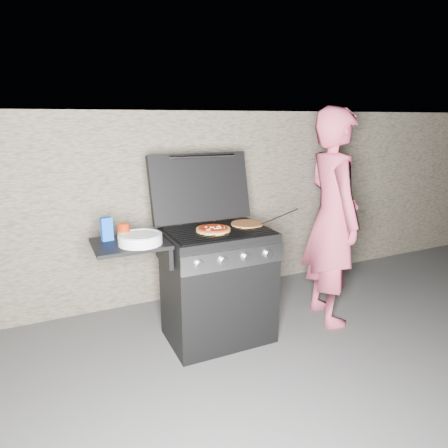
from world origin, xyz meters
name	(u,v)px	position (x,y,z in m)	size (l,w,h in m)	color
ground	(218,336)	(0.00, 0.00, 0.00)	(50.00, 50.00, 0.00)	#4B4B4A
stone_wall	(175,205)	(0.00, 1.05, 0.90)	(8.00, 0.35, 1.80)	gray
gas_grill	(188,291)	(-0.25, 0.00, 0.46)	(1.34, 0.79, 0.91)	black
pizza_topped	(213,229)	(-0.05, -0.01, 0.93)	(0.26, 0.26, 0.03)	tan
pizza_plain	(247,224)	(0.27, 0.04, 0.92)	(0.25, 0.25, 0.01)	#B07642
sauce_jar	(124,232)	(-0.70, 0.03, 0.97)	(0.08, 0.08, 0.13)	#931F05
blue_carton	(107,229)	(-0.81, 0.10, 0.99)	(0.08, 0.04, 0.17)	#0D45BF
plate_stack	(140,239)	(-0.61, -0.08, 0.94)	(0.30, 0.30, 0.07)	white
person	(332,218)	(1.02, -0.09, 0.91)	(0.67, 0.44, 1.83)	#C54762
tongs	(279,217)	(0.55, 0.00, 0.95)	(0.01, 0.01, 0.43)	black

